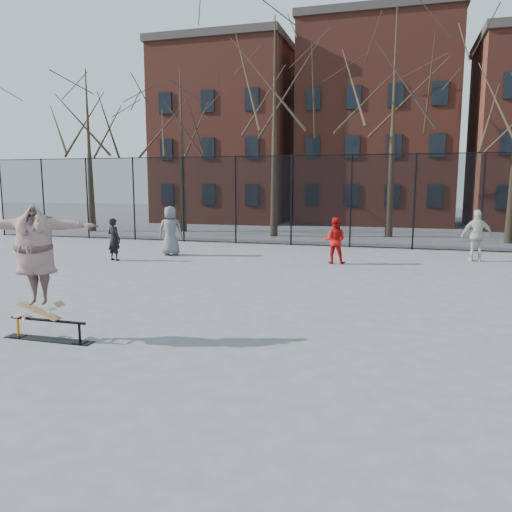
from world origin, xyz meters
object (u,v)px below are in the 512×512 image
(bystander_grey, at_px, (171,231))
(skate_rail, at_px, (48,332))
(skater, at_px, (36,264))
(skateboard, at_px, (39,315))
(bystander_black, at_px, (114,239))
(bystander_red, at_px, (335,240))
(bystander_white, at_px, (477,236))

(bystander_grey, bearing_deg, skate_rail, 90.83)
(skater, relative_size, bystander_grey, 1.15)
(skate_rail, height_order, skateboard, skateboard)
(bystander_black, bearing_deg, skate_rail, 131.43)
(skater, xyz_separation_m, bystander_red, (4.01, 9.99, -0.57))
(skate_rail, distance_m, bystander_grey, 10.55)
(bystander_grey, xyz_separation_m, bystander_red, (6.33, -0.23, -0.15))
(bystander_grey, height_order, bystander_red, bystander_grey)
(skateboard, height_order, bystander_black, bystander_black)
(skater, bearing_deg, bystander_red, 47.21)
(skate_rail, distance_m, bystander_white, 14.71)
(skateboard, xyz_separation_m, bystander_red, (4.01, 9.99, 0.37))
(skater, xyz_separation_m, bystander_black, (-3.71, 8.47, -0.61))
(bystander_black, height_order, bystander_white, bystander_white)
(skater, bearing_deg, skateboard, 0.00)
(bystander_red, distance_m, bystander_white, 5.16)
(skate_rail, relative_size, bystander_white, 0.95)
(skate_rail, bearing_deg, bystander_grey, 103.68)
(skateboard, height_order, bystander_white, bystander_white)
(skate_rail, relative_size, skateboard, 1.97)
(skater, bearing_deg, bystander_white, 32.49)
(bystander_grey, height_order, bystander_black, bystander_grey)
(skate_rail, height_order, bystander_white, bystander_white)
(skateboard, bearing_deg, bystander_red, 68.11)
(skate_rail, bearing_deg, bystander_black, 114.59)
(skater, distance_m, bystander_red, 10.78)
(skateboard, relative_size, bystander_grey, 0.46)
(bystander_white, bearing_deg, bystander_red, 13.93)
(skater, height_order, bystander_white, skater)
(skateboard, xyz_separation_m, bystander_grey, (-2.32, 10.22, 0.51))
(bystander_white, bearing_deg, bystander_black, 7.75)
(bystander_grey, xyz_separation_m, bystander_black, (-1.39, -1.76, -0.19))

